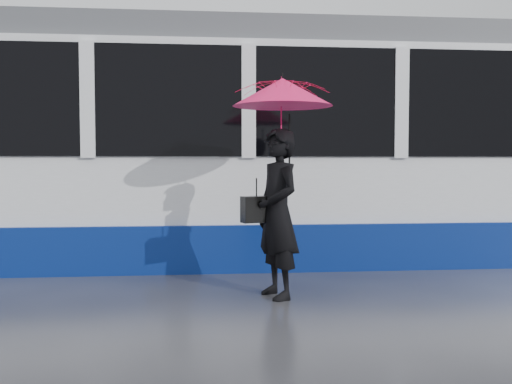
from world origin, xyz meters
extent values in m
plane|color=#2A2A2E|center=(0.00, 0.00, 0.00)|extent=(90.00, 90.00, 0.00)
cube|color=#3F3D38|center=(0.00, 1.78, 0.01)|extent=(34.00, 0.07, 0.02)
cube|color=#3F3D38|center=(0.00, 3.22, 0.01)|extent=(34.00, 0.07, 0.02)
cube|color=white|center=(3.19, 2.50, 1.52)|extent=(24.00, 2.40, 2.95)
cube|color=navy|center=(3.19, 2.50, 0.31)|extent=(24.00, 2.56, 0.62)
cube|color=black|center=(3.19, 2.50, 2.20)|extent=(23.00, 2.48, 1.40)
cube|color=#4F5155|center=(3.19, 2.50, 3.17)|extent=(23.60, 2.20, 0.35)
imported|color=black|center=(0.88, -0.08, 0.89)|extent=(0.62, 0.76, 1.78)
imported|color=#E71373|center=(0.93, -0.08, 1.87)|extent=(1.25, 1.26, 0.89)
cone|color=#E71373|center=(0.93, -0.08, 2.15)|extent=(1.34, 1.34, 0.29)
cylinder|color=black|center=(0.93, -0.08, 2.32)|extent=(0.01, 0.01, 0.07)
cylinder|color=black|center=(1.01, -0.06, 1.54)|extent=(0.02, 0.02, 0.78)
cube|color=black|center=(0.66, -0.06, 0.93)|extent=(0.35, 0.24, 0.28)
cylinder|color=black|center=(0.66, -0.06, 1.16)|extent=(0.01, 0.01, 0.18)
camera|label=1|loc=(0.08, -5.99, 1.43)|focal=40.00mm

